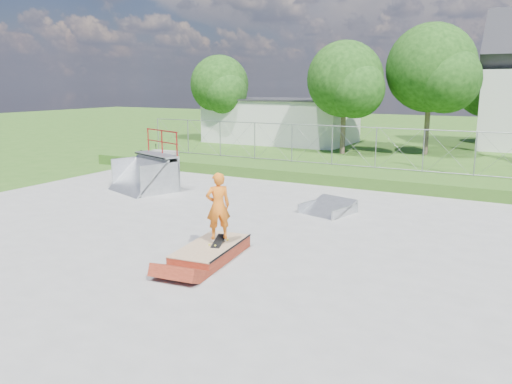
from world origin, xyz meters
TOP-DOWN VIEW (x-y plane):
  - ground at (0.00, 0.00)m, footprint 120.00×120.00m
  - concrete_pad at (0.00, 0.00)m, footprint 20.00×16.00m
  - grass_berm at (0.00, 9.50)m, footprint 24.00×3.00m
  - grind_box at (1.26, -1.45)m, footprint 1.33×2.38m
  - quarter_pipe at (-5.36, 3.76)m, footprint 2.89×2.67m
  - flat_bank_ramp at (2.25, 3.89)m, footprint 1.72×1.78m
  - skateboard at (1.34, -1.24)m, footprint 0.45×0.82m
  - skater at (1.34, -1.24)m, footprint 0.69×0.69m
  - concrete_stairs at (-8.50, 8.70)m, footprint 1.50×1.60m
  - chain_link_fence at (0.00, 10.50)m, footprint 20.00×0.06m
  - utility_building_flat at (-8.00, 22.00)m, footprint 10.00×6.00m
  - tree_left_near at (-1.75, 17.83)m, footprint 4.76×4.48m
  - tree_center at (2.78, 19.81)m, footprint 5.44×5.12m
  - tree_left_far at (-11.77, 19.85)m, footprint 4.42×4.16m
  - tree_back_mid at (5.21, 27.86)m, footprint 4.08×3.84m

SIDE VIEW (x-z plane):
  - ground at x=0.00m, z-range 0.00..0.00m
  - concrete_pad at x=0.00m, z-range 0.00..0.04m
  - grind_box at x=1.26m, z-range 0.00..0.34m
  - flat_bank_ramp at x=2.25m, z-range 0.00..0.42m
  - grass_berm at x=0.00m, z-range 0.00..0.50m
  - skateboard at x=1.34m, z-range 0.32..0.45m
  - concrete_stairs at x=-8.50m, z-range 0.00..0.80m
  - quarter_pipe at x=-5.36m, z-range 0.00..2.34m
  - skater at x=1.34m, z-range 0.38..2.01m
  - chain_link_fence at x=0.00m, z-range 0.50..2.30m
  - utility_building_flat at x=-8.00m, z-range 0.00..3.00m
  - tree_back_mid at x=5.21m, z-range 0.78..6.48m
  - tree_left_far at x=-11.77m, z-range 0.85..7.02m
  - tree_left_near at x=-1.75m, z-range 0.91..7.56m
  - tree_center at x=2.78m, z-range 1.05..8.65m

